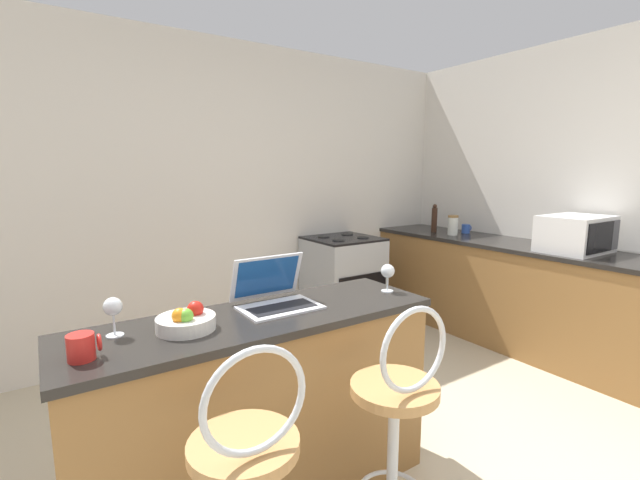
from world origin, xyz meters
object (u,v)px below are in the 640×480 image
at_px(laptop, 274,294).
at_px(storage_jar, 453,225).
at_px(wine_glass_short, 113,308).
at_px(pepper_mill, 434,219).
at_px(bar_stool_far, 396,439).
at_px(wine_glass_tall, 388,272).
at_px(stove_range, 343,284).
at_px(fruit_bowl, 186,321).
at_px(mug_red, 82,347).
at_px(microwave, 576,234).
at_px(mug_blue, 466,229).

bearing_deg(laptop, storage_jar, 22.08).
distance_m(wine_glass_short, pepper_mill, 3.42).
height_order(bar_stool_far, wine_glass_tall, bar_stool_far).
distance_m(stove_range, wine_glass_short, 2.69).
height_order(laptop, fruit_bowl, laptop).
xyz_separation_m(storage_jar, wine_glass_tall, (-1.89, -1.13, 0.01)).
distance_m(bar_stool_far, fruit_bowl, 0.94).
distance_m(laptop, wine_glass_tall, 0.61).
xyz_separation_m(bar_stool_far, storage_jar, (2.30, 1.64, 0.50)).
xyz_separation_m(laptop, mug_red, (-0.80, -0.16, -0.01)).
bearing_deg(wine_glass_tall, mug_red, -178.14).
relative_size(wine_glass_short, pepper_mill, 0.53).
distance_m(pepper_mill, mug_red, 3.60).
distance_m(bar_stool_far, stove_range, 2.47).
distance_m(storage_jar, wine_glass_tall, 2.20).
relative_size(microwave, wine_glass_tall, 3.67).
bearing_deg(microwave, laptop, 177.83).
distance_m(pepper_mill, storage_jar, 0.25).
height_order(microwave, fruit_bowl, microwave).
height_order(stove_range, wine_glass_tall, wine_glass_tall).
height_order(storage_jar, mug_red, storage_jar).
height_order(fruit_bowl, wine_glass_tall, wine_glass_tall).
bearing_deg(stove_range, mug_red, -144.64).
relative_size(fruit_bowl, storage_jar, 1.19).
distance_m(fruit_bowl, wine_glass_tall, 1.03).
height_order(bar_stool_far, laptop, laptop).
relative_size(microwave, pepper_mill, 1.86).
height_order(laptop, pepper_mill, pepper_mill).
bearing_deg(wine_glass_short, fruit_bowl, -19.90).
xyz_separation_m(bar_stool_far, microwave, (2.38, 0.53, 0.54)).
bearing_deg(microwave, wine_glass_tall, -179.44).
xyz_separation_m(fruit_bowl, mug_red, (-0.37, -0.08, 0.01)).
xyz_separation_m(fruit_bowl, storage_jar, (2.92, 1.09, 0.06)).
bearing_deg(mug_red, bar_stool_far, -25.12).
height_order(microwave, wine_glass_tall, microwave).
bearing_deg(mug_red, mug_blue, 18.63).
relative_size(bar_stool_far, laptop, 2.97).
height_order(pepper_mill, storage_jar, pepper_mill).
distance_m(stove_range, pepper_mill, 1.18).
height_order(stove_range, fruit_bowl, fruit_bowl).
relative_size(storage_jar, mug_red, 1.86).
bearing_deg(wine_glass_tall, stove_range, 60.40).
bearing_deg(wine_glass_short, stove_range, 33.93).
relative_size(bar_stool_far, wine_glass_tall, 7.23).
xyz_separation_m(fruit_bowl, pepper_mill, (2.93, 1.34, 0.10)).
relative_size(bar_stool_far, mug_red, 10.11).
bearing_deg(stove_range, storage_jar, -24.97).
bearing_deg(microwave, wine_glass_short, 178.19).
height_order(bar_stool_far, pepper_mill, pepper_mill).
bearing_deg(bar_stool_far, fruit_bowl, 138.99).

